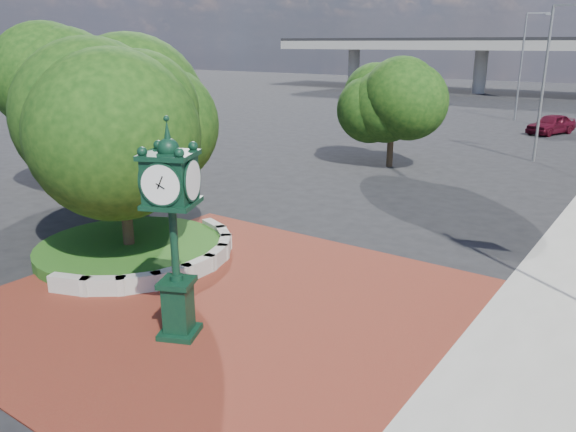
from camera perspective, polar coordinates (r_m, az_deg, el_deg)
The scene contains 11 objects.
ground at distance 16.36m, azimuth -4.41°, elevation -7.57°, with size 200.00×200.00×0.00m, color black.
plaza at distance 15.67m, azimuth -6.75°, elevation -8.72°, with size 12.00×12.00×0.04m, color maroon.
planter_wall at distance 17.97m, azimuth -11.13°, elevation -4.58°, with size 2.96×6.77×0.54m.
grass_bed at distance 19.63m, azimuth -15.79°, elevation -3.25°, with size 6.10×6.10×0.40m, color #174614.
tree_planter at distance 18.74m, azimuth -16.66°, elevation 6.91°, with size 5.20×5.20×6.33m.
tree_northwest at distance 28.01m, azimuth -19.07°, elevation 10.72°, with size 5.60×5.60×6.93m.
tree_street at distance 32.56m, azimuth 10.54°, elevation 10.57°, with size 4.40×4.40×5.45m.
post_clock at distance 13.10m, azimuth -11.61°, elevation -0.75°, with size 1.37×1.37×5.25m.
parked_car at distance 48.78m, azimuth 25.17°, elevation 8.45°, with size 1.82×4.53×1.54m, color #4E0B1B.
street_lamp_near at distance 36.39m, azimuth 24.98°, elevation 13.08°, with size 1.99×0.26×8.88m.
street_lamp_far at distance 55.87m, azimuth 22.89°, elevation 14.52°, with size 2.00×0.94×9.36m.
Camera 1 is at (9.55, -11.39, 6.84)m, focal length 35.00 mm.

